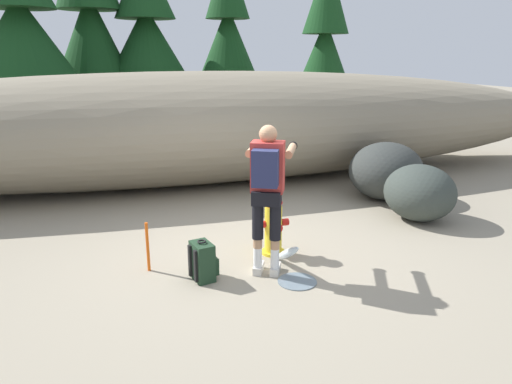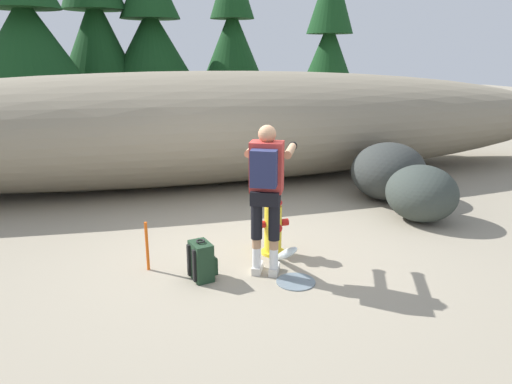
# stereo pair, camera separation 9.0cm
# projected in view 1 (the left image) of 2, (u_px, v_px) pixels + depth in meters

# --- Properties ---
(ground_plane) EXTENTS (56.00, 56.00, 0.04)m
(ground_plane) POSITION_uv_depth(u_px,v_px,m) (251.00, 256.00, 6.08)
(ground_plane) COLOR gray
(dirt_embankment) EXTENTS (17.37, 3.20, 2.16)m
(dirt_embankment) POSITION_uv_depth(u_px,v_px,m) (195.00, 128.00, 9.30)
(dirt_embankment) COLOR gray
(dirt_embankment) RESTS_ON ground_plane
(fire_hydrant) EXTENTS (0.40, 0.35, 0.79)m
(fire_hydrant) POSITION_uv_depth(u_px,v_px,m) (273.00, 227.00, 6.01)
(fire_hydrant) COLOR yellow
(fire_hydrant) RESTS_ON ground_plane
(hydrant_water_jet) EXTENTS (0.44, 0.92, 0.50)m
(hydrant_water_jet) POSITION_uv_depth(u_px,v_px,m) (289.00, 260.00, 5.54)
(hydrant_water_jet) COLOR silver
(hydrant_water_jet) RESTS_ON ground_plane
(utility_worker) EXTENTS (0.79, 1.04, 1.73)m
(utility_worker) POSITION_uv_depth(u_px,v_px,m) (268.00, 181.00, 5.28)
(utility_worker) COLOR beige
(utility_worker) RESTS_ON ground_plane
(spare_backpack) EXTENTS (0.33, 0.34, 0.47)m
(spare_backpack) POSITION_uv_depth(u_px,v_px,m) (203.00, 262.00, 5.36)
(spare_backpack) COLOR #1E3823
(spare_backpack) RESTS_ON ground_plane
(boulder_large) EXTENTS (1.13, 1.21, 0.86)m
(boulder_large) POSITION_uv_depth(u_px,v_px,m) (420.00, 193.00, 7.26)
(boulder_large) COLOR #353C37
(boulder_large) RESTS_ON ground_plane
(boulder_mid) EXTENTS (1.80, 1.77, 1.00)m
(boulder_mid) POSITION_uv_depth(u_px,v_px,m) (386.00, 171.00, 8.31)
(boulder_mid) COLOR #333734
(boulder_mid) RESTS_ON ground_plane
(pine_tree_far_left) EXTENTS (2.66, 2.66, 5.23)m
(pine_tree_far_left) POSITION_uv_depth(u_px,v_px,m) (19.00, 22.00, 11.01)
(pine_tree_far_left) COLOR #47331E
(pine_tree_far_left) RESTS_ON ground_plane
(pine_tree_left) EXTENTS (2.59, 2.59, 6.07)m
(pine_tree_left) POSITION_uv_depth(u_px,v_px,m) (91.00, 26.00, 12.77)
(pine_tree_left) COLOR #47331E
(pine_tree_left) RESTS_ON ground_plane
(pine_tree_center) EXTENTS (2.55, 2.55, 5.25)m
(pine_tree_center) POSITION_uv_depth(u_px,v_px,m) (146.00, 31.00, 13.15)
(pine_tree_center) COLOR #47331E
(pine_tree_center) RESTS_ON ground_plane
(pine_tree_right) EXTENTS (1.95, 1.95, 5.35)m
(pine_tree_right) POSITION_uv_depth(u_px,v_px,m) (228.00, 31.00, 13.62)
(pine_tree_right) COLOR #47331E
(pine_tree_right) RESTS_ON ground_plane
(pine_tree_far_right) EXTENTS (1.80, 1.80, 4.81)m
(pine_tree_far_right) POSITION_uv_depth(u_px,v_px,m) (325.00, 47.00, 12.07)
(pine_tree_far_right) COLOR #47331E
(pine_tree_far_right) RESTS_ON ground_plane
(survey_stake) EXTENTS (0.04, 0.04, 0.60)m
(survey_stake) POSITION_uv_depth(u_px,v_px,m) (148.00, 247.00, 5.55)
(survey_stake) COLOR #E55914
(survey_stake) RESTS_ON ground_plane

